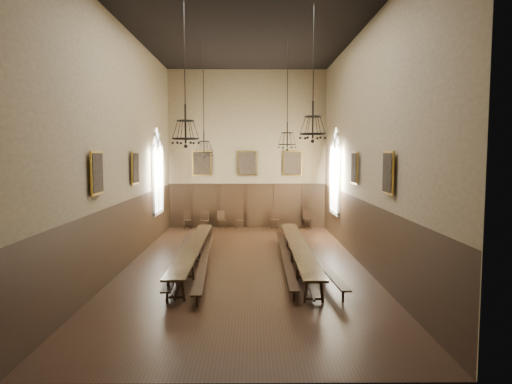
{
  "coord_description": "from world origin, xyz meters",
  "views": [
    {
      "loc": [
        0.27,
        -17.18,
        4.29
      ],
      "look_at": [
        0.44,
        1.5,
        2.69
      ],
      "focal_mm": 32.0,
      "sensor_mm": 36.0,
      "label": 1
    }
  ],
  "objects_px": {
    "bench_left_outer": "(182,256)",
    "bench_right_inner": "(285,258)",
    "chandelier_front_right": "(313,125)",
    "chair_1": "(204,224)",
    "table_left": "(194,254)",
    "table_right": "(298,254)",
    "bench_left_inner": "(205,258)",
    "chandelier_front_left": "(186,130)",
    "chandelier_back_right": "(287,137)",
    "chair_3": "(239,224)",
    "bench_right_outer": "(312,256)",
    "chandelier_back_left": "(204,144)",
    "chair_5": "(275,223)",
    "chair_2": "(222,223)",
    "chair_7": "(307,223)",
    "chair_0": "(187,223)"
  },
  "relations": [
    {
      "from": "chair_2",
      "to": "chandelier_back_right",
      "type": "height_order",
      "value": "chandelier_back_right"
    },
    {
      "from": "chandelier_back_left",
      "to": "bench_left_inner",
      "type": "bearing_deg",
      "value": -84.2
    },
    {
      "from": "bench_right_inner",
      "to": "chair_7",
      "type": "xyz_separation_m",
      "value": [
        1.88,
        8.57,
        0.04
      ]
    },
    {
      "from": "bench_left_inner",
      "to": "chair_2",
      "type": "xyz_separation_m",
      "value": [
        0.07,
        8.64,
        0.01
      ]
    },
    {
      "from": "chair_5",
      "to": "chair_7",
      "type": "height_order",
      "value": "chair_5"
    },
    {
      "from": "chair_1",
      "to": "chandelier_back_left",
      "type": "xyz_separation_m",
      "value": [
        0.65,
        -5.73,
        4.39
      ]
    },
    {
      "from": "chair_0",
      "to": "table_right",
      "type": "bearing_deg",
      "value": -65.17
    },
    {
      "from": "chair_0",
      "to": "chandelier_front_left",
      "type": "xyz_separation_m",
      "value": [
        1.59,
        -11.21,
        4.73
      ]
    },
    {
      "from": "bench_right_inner",
      "to": "table_right",
      "type": "bearing_deg",
      "value": 10.33
    },
    {
      "from": "chair_5",
      "to": "chandelier_front_right",
      "type": "distance_m",
      "value": 11.91
    },
    {
      "from": "bench_right_outer",
      "to": "chair_5",
      "type": "bearing_deg",
      "value": 96.99
    },
    {
      "from": "chair_1",
      "to": "chair_7",
      "type": "distance_m",
      "value": 5.9
    },
    {
      "from": "table_right",
      "to": "table_left",
      "type": "bearing_deg",
      "value": 179.24
    },
    {
      "from": "table_left",
      "to": "chair_1",
      "type": "distance_m",
      "value": 8.3
    },
    {
      "from": "chair_3",
      "to": "bench_left_outer",
      "type": "bearing_deg",
      "value": -100.12
    },
    {
      "from": "chair_1",
      "to": "table_left",
      "type": "bearing_deg",
      "value": -72.51
    },
    {
      "from": "chair_1",
      "to": "chair_3",
      "type": "xyz_separation_m",
      "value": [
        2.0,
        0.1,
        -0.01
      ]
    },
    {
      "from": "bench_right_inner",
      "to": "chandelier_back_left",
      "type": "bearing_deg",
      "value": 141.31
    },
    {
      "from": "chandelier_front_right",
      "to": "bench_right_outer",
      "type": "bearing_deg",
      "value": 82.14
    },
    {
      "from": "bench_left_outer",
      "to": "bench_right_inner",
      "type": "bearing_deg",
      "value": -2.72
    },
    {
      "from": "bench_left_inner",
      "to": "chair_3",
      "type": "relative_size",
      "value": 10.92
    },
    {
      "from": "bench_left_outer",
      "to": "chandelier_back_right",
      "type": "bearing_deg",
      "value": 27.39
    },
    {
      "from": "chandelier_back_left",
      "to": "chandelier_front_right",
      "type": "distance_m",
      "value": 6.5
    },
    {
      "from": "chair_2",
      "to": "chair_5",
      "type": "relative_size",
      "value": 0.96
    },
    {
      "from": "table_left",
      "to": "chair_3",
      "type": "distance_m",
      "value": 8.51
    },
    {
      "from": "chair_5",
      "to": "chandelier_back_left",
      "type": "xyz_separation_m",
      "value": [
        -3.39,
        -5.79,
        4.37
      ]
    },
    {
      "from": "table_left",
      "to": "bench_right_inner",
      "type": "xyz_separation_m",
      "value": [
        3.53,
        -0.14,
        -0.11
      ]
    },
    {
      "from": "chandelier_front_right",
      "to": "bench_right_inner",
      "type": "bearing_deg",
      "value": 106.39
    },
    {
      "from": "chair_0",
      "to": "chair_1",
      "type": "height_order",
      "value": "chair_0"
    },
    {
      "from": "chandelier_front_left",
      "to": "chair_5",
      "type": "bearing_deg",
      "value": 73.18
    },
    {
      "from": "chair_1",
      "to": "chandelier_back_left",
      "type": "relative_size",
      "value": 0.2
    },
    {
      "from": "bench_left_inner",
      "to": "chair_2",
      "type": "height_order",
      "value": "chair_2"
    },
    {
      "from": "bench_right_inner",
      "to": "chandelier_back_left",
      "type": "relative_size",
      "value": 1.96
    },
    {
      "from": "bench_left_outer",
      "to": "bench_left_inner",
      "type": "relative_size",
      "value": 1.0
    },
    {
      "from": "chair_1",
      "to": "chandelier_front_right",
      "type": "bearing_deg",
      "value": -52.27
    },
    {
      "from": "chair_2",
      "to": "chair_3",
      "type": "xyz_separation_m",
      "value": [
        1.0,
        0.02,
        -0.02
      ]
    },
    {
      "from": "chair_1",
      "to": "bench_left_outer",
      "type": "bearing_deg",
      "value": -75.85
    },
    {
      "from": "bench_left_inner",
      "to": "chandelier_front_left",
      "type": "xyz_separation_m",
      "value": [
        -0.29,
        -2.62,
        4.74
      ]
    },
    {
      "from": "chair_3",
      "to": "chandelier_front_left",
      "type": "xyz_separation_m",
      "value": [
        -1.36,
        -11.28,
        4.75
      ]
    },
    {
      "from": "bench_left_inner",
      "to": "bench_right_outer",
      "type": "xyz_separation_m",
      "value": [
        4.12,
        0.32,
        -0.0
      ]
    },
    {
      "from": "table_right",
      "to": "chandelier_back_right",
      "type": "distance_m",
      "value": 5.13
    },
    {
      "from": "chair_1",
      "to": "chair_2",
      "type": "relative_size",
      "value": 0.97
    },
    {
      "from": "chair_0",
      "to": "chandelier_back_left",
      "type": "relative_size",
      "value": 0.21
    },
    {
      "from": "table_left",
      "to": "bench_left_outer",
      "type": "distance_m",
      "value": 0.49
    },
    {
      "from": "table_left",
      "to": "chandelier_front_left",
      "type": "bearing_deg",
      "value": -86.84
    },
    {
      "from": "table_right",
      "to": "chair_3",
      "type": "height_order",
      "value": "chair_3"
    },
    {
      "from": "bench_right_outer",
      "to": "chandelier_front_right",
      "type": "relative_size",
      "value": 2.36
    },
    {
      "from": "bench_left_outer",
      "to": "chair_7",
      "type": "height_order",
      "value": "chair_7"
    },
    {
      "from": "chair_2",
      "to": "chair_5",
      "type": "height_order",
      "value": "chair_5"
    },
    {
      "from": "bench_right_outer",
      "to": "chandelier_back_left",
      "type": "bearing_deg",
      "value": 150.34
    }
  ]
}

